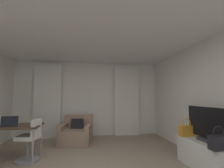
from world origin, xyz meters
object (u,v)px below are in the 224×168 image
at_px(armchair, 76,134).
at_px(desk, 7,128).
at_px(tv_flatscreen, 207,125).
at_px(handbag_secondary, 219,142).
at_px(desk_chair, 30,142).
at_px(tv_console, 208,157).
at_px(handbag_primary, 187,130).
at_px(laptop, 10,124).

height_order(armchair, desk, armchair).
bearing_deg(tv_flatscreen, handbag_secondary, -109.96).
relative_size(desk_chair, tv_console, 0.69).
height_order(desk, tv_console, desk).
bearing_deg(handbag_primary, tv_console, -75.12).
relative_size(tv_console, tv_flatscreen, 1.26).
xyz_separation_m(armchair, desk_chair, (-0.89, -1.15, 0.12)).
bearing_deg(tv_console, tv_flatscreen, -90.00).
xyz_separation_m(armchair, laptop, (-1.30, -1.15, 0.51)).
xyz_separation_m(laptop, tv_flatscreen, (3.84, -1.01, 0.05)).
bearing_deg(armchair, tv_console, -40.33).
height_order(armchair, handbag_secondary, handbag_secondary).
relative_size(desk, tv_flatscreen, 1.38).
distance_m(armchair, laptop, 1.81).
xyz_separation_m(laptop, handbag_secondary, (3.68, -1.44, -0.13)).
xyz_separation_m(desk, laptop, (0.11, -0.09, 0.11)).
bearing_deg(handbag_secondary, handbag_primary, 87.58).
relative_size(armchair, tv_console, 0.78).
distance_m(tv_console, handbag_secondary, 0.61).
bearing_deg(tv_flatscreen, tv_console, 90.00).
xyz_separation_m(tv_console, tv_flatscreen, (0.00, -0.01, 0.57)).
bearing_deg(desk, handbag_secondary, -22.00).
height_order(desk, desk_chair, desk_chair).
relative_size(armchair, tv_flatscreen, 0.98).
xyz_separation_m(tv_console, handbag_secondary, (-0.16, -0.44, 0.39)).
distance_m(handbag_primary, handbag_secondary, 0.88).
bearing_deg(handbag_primary, armchair, 144.75).
bearing_deg(laptop, handbag_secondary, -21.36).
bearing_deg(laptop, handbag_primary, -8.56).
bearing_deg(handbag_primary, laptop, 171.44).
xyz_separation_m(desk, tv_flatscreen, (3.95, -1.10, 0.16)).
height_order(tv_console, handbag_primary, handbag_primary).
distance_m(desk, desk_chair, 0.60).
distance_m(desk_chair, tv_flatscreen, 3.61).
bearing_deg(tv_flatscreen, desk, 164.36).
bearing_deg(tv_flatscreen, handbag_primary, 104.58).
relative_size(armchair, desk_chair, 1.12).
distance_m(armchair, tv_flatscreen, 3.39).
relative_size(desk, handbag_primary, 3.76).
distance_m(laptop, tv_flatscreen, 3.97).
distance_m(tv_flatscreen, handbag_primary, 0.50).
bearing_deg(armchair, tv_flatscreen, -40.45).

